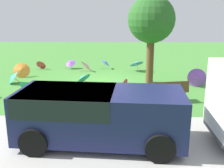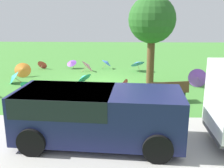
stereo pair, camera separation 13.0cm
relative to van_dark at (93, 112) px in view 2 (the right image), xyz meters
The scene contains 17 objects.
ground 6.56m from the van_dark, 89.41° to the right, with size 40.00×40.00×0.00m, color #478C38.
road_strip 0.91m from the van_dark, 40.79° to the left, with size 40.00×3.92×0.01m, color #B2AFA8.
van_dark is the anchor object (origin of this frame).
park_bench 4.54m from the van_dark, 127.64° to the right, with size 1.66×0.77×0.90m.
shade_tree 7.48m from the van_dark, 108.95° to the right, with size 2.38×2.38×4.46m.
parasol_orange_0 9.23m from the van_dark, 58.16° to the right, with size 1.09×1.01×0.86m.
parasol_teal_0 6.31m from the van_dark, 79.52° to the right, with size 1.04×1.07×0.74m.
parasol_blue_0 10.27m from the van_dark, 89.24° to the right, with size 0.72×0.76×0.70m.
parasol_blue_1 9.74m from the van_dark, 100.71° to the right, with size 1.19×1.18×0.81m.
parasol_pink_0 6.36m from the van_dark, 142.19° to the right, with size 0.98×0.96×0.85m.
parasol_purple_0 7.55m from the van_dark, 127.48° to the right, with size 1.00×0.91×0.94m.
parasol_teal_1 5.95m from the van_dark, 53.84° to the right, with size 0.79×0.72×0.67m.
parasol_pink_2 9.59m from the van_dark, 82.17° to the right, with size 1.01×1.09×0.75m.
parasol_purple_1 10.54m from the van_dark, 76.34° to the right, with size 0.84×0.82×0.63m.
parasol_red_0 11.07m from the van_dark, 66.61° to the right, with size 0.71×0.65×0.59m.
parasol_teal_2 8.02m from the van_dark, 52.63° to the right, with size 0.83×0.91×0.70m.
parasol_red_1 4.86m from the van_dark, 100.08° to the right, with size 0.81×0.82×0.75m.
Camera 2 is at (-0.84, 13.54, 3.62)m, focal length 42.94 mm.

